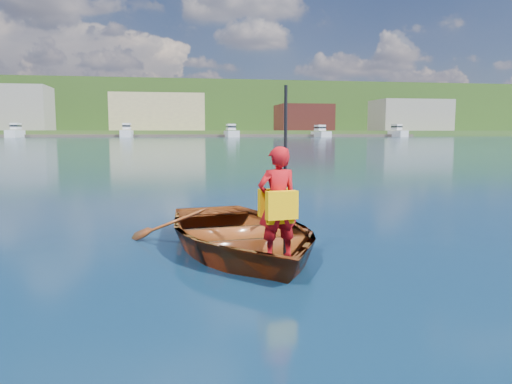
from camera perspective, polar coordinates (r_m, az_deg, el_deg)
ground at (r=6.07m, az=6.07°, el=-7.13°), size 600.00×600.00×0.00m
rowboat at (r=6.22m, az=-1.92°, el=-4.75°), size 3.03×3.85×0.72m
child_paddler at (r=5.35m, az=2.49°, el=-1.27°), size 0.48×0.39×1.87m
shoreline at (r=242.44m, az=-9.62°, el=8.85°), size 400.00×140.00×22.00m
dock at (r=153.68m, az=-10.84°, el=6.34°), size 160.05×7.33×0.80m
waterfront_buildings at (r=170.89m, az=-12.08°, el=8.81°), size 202.00×16.00×14.00m
marina_yachts at (r=148.95m, az=-10.41°, el=6.72°), size 145.19×11.91×4.28m
hillside_trees at (r=264.39m, az=1.82°, el=11.08°), size 321.32×61.47×22.43m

